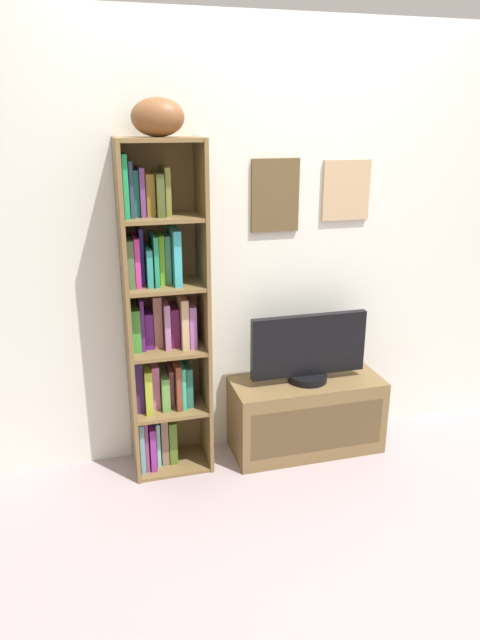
# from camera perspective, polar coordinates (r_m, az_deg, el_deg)

# --- Properties ---
(ground) EXTENTS (5.20, 5.20, 0.04)m
(ground) POSITION_cam_1_polar(r_m,az_deg,el_deg) (2.82, 10.46, -22.43)
(ground) COLOR gray
(back_wall) EXTENTS (4.80, 0.08, 2.34)m
(back_wall) POSITION_cam_1_polar(r_m,az_deg,el_deg) (3.23, 3.18, 7.21)
(back_wall) COLOR silver
(back_wall) RESTS_ON ground
(bookshelf) EXTENTS (0.42, 0.30, 1.76)m
(bookshelf) POSITION_cam_1_polar(r_m,az_deg,el_deg) (3.05, -7.83, -0.22)
(bookshelf) COLOR brown
(bookshelf) RESTS_ON ground
(football) EXTENTS (0.30, 0.26, 0.18)m
(football) POSITION_cam_1_polar(r_m,az_deg,el_deg) (2.85, -8.11, 19.13)
(football) COLOR brown
(football) RESTS_ON bookshelf
(tv_stand) EXTENTS (0.86, 0.36, 0.43)m
(tv_stand) POSITION_cam_1_polar(r_m,az_deg,el_deg) (3.43, 6.51, -9.23)
(tv_stand) COLOR brown
(tv_stand) RESTS_ON ground
(television) EXTENTS (0.66, 0.22, 0.39)m
(television) POSITION_cam_1_polar(r_m,az_deg,el_deg) (3.25, 6.77, -2.89)
(television) COLOR black
(television) RESTS_ON tv_stand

